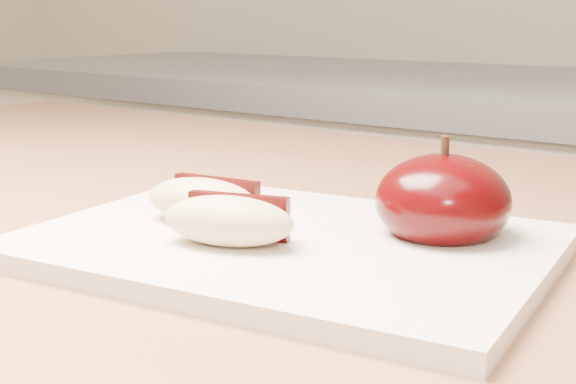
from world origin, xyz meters
The scene contains 4 objects.
cutting_board centered at (-0.03, 0.40, 0.91)m, with size 0.29×0.21×0.01m, color silver.
apple_half centered at (0.04, 0.46, 0.93)m, with size 0.08×0.08×0.06m.
apple_wedge_a centered at (-0.09, 0.40, 0.92)m, with size 0.08×0.05×0.03m.
apple_wedge_b centered at (-0.04, 0.37, 0.92)m, with size 0.08×0.06×0.03m.
Camera 1 is at (0.24, 0.06, 1.03)m, focal length 50.00 mm.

